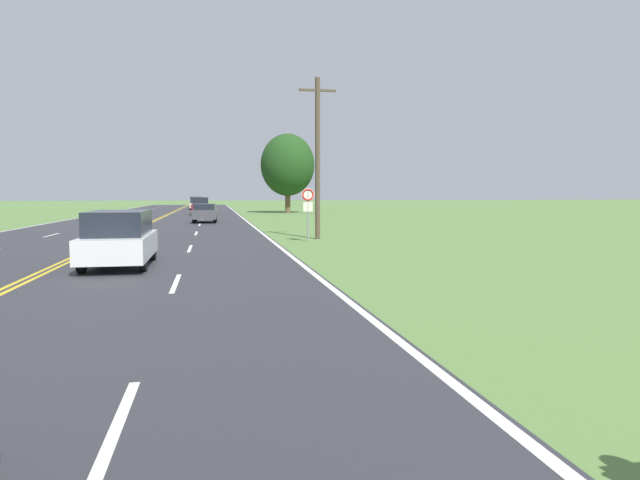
{
  "coord_description": "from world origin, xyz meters",
  "views": [
    {
      "loc": [
        4.66,
        2.3,
        2.18
      ],
      "look_at": [
        6.85,
        13.89,
        1.23
      ],
      "focal_mm": 32.0,
      "sensor_mm": 36.0,
      "label": 1
    }
  ],
  "objects_px": {
    "car_maroon_suv_mid_far": "(201,206)",
    "car_champagne_van_receding": "(197,203)",
    "traffic_sign": "(308,201)",
    "tree_right_cluster": "(288,165)",
    "car_dark_grey_hatchback_mid_near": "(205,212)",
    "car_white_van_approaching": "(120,237)"
  },
  "relations": [
    {
      "from": "car_maroon_suv_mid_far",
      "to": "car_champagne_van_receding",
      "type": "height_order",
      "value": "car_maroon_suv_mid_far"
    },
    {
      "from": "car_dark_grey_hatchback_mid_near",
      "to": "car_champagne_van_receding",
      "type": "xyz_separation_m",
      "value": [
        -1.6,
        36.73,
        0.14
      ]
    },
    {
      "from": "traffic_sign",
      "to": "car_champagne_van_receding",
      "type": "height_order",
      "value": "traffic_sign"
    },
    {
      "from": "tree_right_cluster",
      "to": "car_champagne_van_receding",
      "type": "height_order",
      "value": "tree_right_cluster"
    },
    {
      "from": "car_dark_grey_hatchback_mid_near",
      "to": "car_maroon_suv_mid_far",
      "type": "height_order",
      "value": "car_maroon_suv_mid_far"
    },
    {
      "from": "car_dark_grey_hatchback_mid_near",
      "to": "car_maroon_suv_mid_far",
      "type": "bearing_deg",
      "value": -175.92
    },
    {
      "from": "traffic_sign",
      "to": "car_champagne_van_receding",
      "type": "bearing_deg",
      "value": 96.68
    },
    {
      "from": "car_white_van_approaching",
      "to": "car_maroon_suv_mid_far",
      "type": "distance_m",
      "value": 43.66
    },
    {
      "from": "car_dark_grey_hatchback_mid_near",
      "to": "car_champagne_van_receding",
      "type": "distance_m",
      "value": 36.76
    },
    {
      "from": "tree_right_cluster",
      "to": "car_maroon_suv_mid_far",
      "type": "distance_m",
      "value": 11.69
    },
    {
      "from": "tree_right_cluster",
      "to": "car_white_van_approaching",
      "type": "xyz_separation_m",
      "value": [
        -11.39,
        -47.95,
        -4.66
      ]
    },
    {
      "from": "car_dark_grey_hatchback_mid_near",
      "to": "tree_right_cluster",
      "type": "bearing_deg",
      "value": 158.53
    },
    {
      "from": "traffic_sign",
      "to": "car_white_van_approaching",
      "type": "distance_m",
      "value": 10.65
    },
    {
      "from": "car_maroon_suv_mid_far",
      "to": "car_champagne_van_receding",
      "type": "xyz_separation_m",
      "value": [
        -0.94,
        19.73,
        -0.04
      ]
    },
    {
      "from": "traffic_sign",
      "to": "tree_right_cluster",
      "type": "xyz_separation_m",
      "value": [
        4.3,
        40.05,
        3.69
      ]
    },
    {
      "from": "car_white_van_approaching",
      "to": "car_champagne_van_receding",
      "type": "relative_size",
      "value": 1.07
    },
    {
      "from": "tree_right_cluster",
      "to": "car_dark_grey_hatchback_mid_near",
      "type": "bearing_deg",
      "value": -113.33
    },
    {
      "from": "car_white_van_approaching",
      "to": "car_dark_grey_hatchback_mid_near",
      "type": "distance_m",
      "value": 26.72
    },
    {
      "from": "car_maroon_suv_mid_far",
      "to": "car_champagne_van_receding",
      "type": "relative_size",
      "value": 0.98
    },
    {
      "from": "car_dark_grey_hatchback_mid_near",
      "to": "car_maroon_suv_mid_far",
      "type": "relative_size",
      "value": 0.96
    },
    {
      "from": "traffic_sign",
      "to": "car_dark_grey_hatchback_mid_near",
      "type": "height_order",
      "value": "traffic_sign"
    },
    {
      "from": "tree_right_cluster",
      "to": "car_dark_grey_hatchback_mid_near",
      "type": "distance_m",
      "value": 23.7
    }
  ]
}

